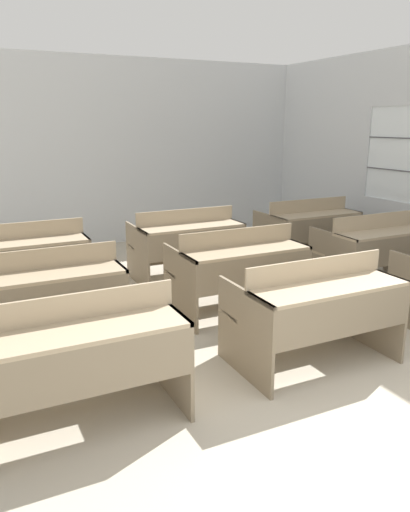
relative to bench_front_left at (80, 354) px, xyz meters
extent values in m
cube|color=silver|center=(1.83, 4.98, 1.00)|extent=(6.43, 0.06, 2.97)
cube|color=silver|center=(5.02, 3.84, 1.04)|extent=(0.06, 2.22, 1.31)
cube|color=white|center=(5.02, 2.04, 1.04)|extent=(0.02, 1.37, 1.31)
cube|color=#4C4C51|center=(5.00, 2.04, 0.82)|extent=(0.02, 1.37, 0.02)
cube|color=#4C4C51|center=(5.00, 2.04, 1.26)|extent=(0.02, 1.37, 0.02)
cube|color=#83735C|center=(0.65, 0.04, -0.13)|extent=(0.03, 0.83, 0.72)
cube|color=tan|center=(0.00, -0.17, 0.22)|extent=(1.33, 0.40, 0.03)
cube|color=#83735C|center=(0.00, -0.36, 0.04)|extent=(1.27, 0.02, 0.33)
cube|color=tan|center=(0.00, 0.02, 0.33)|extent=(1.33, 0.02, 0.18)
cube|color=tan|center=(0.00, 0.30, -0.06)|extent=(1.33, 0.32, 0.03)
cube|color=#83735C|center=(0.00, 0.30, -0.33)|extent=(1.27, 0.04, 0.04)
cube|color=#7E6F58|center=(1.29, 0.05, -0.13)|extent=(0.03, 0.83, 0.72)
cube|color=#7E6F58|center=(2.59, 0.05, -0.13)|extent=(0.03, 0.83, 0.72)
cube|color=tan|center=(1.94, -0.17, 0.22)|extent=(1.33, 0.40, 0.03)
cube|color=#7E6F58|center=(1.94, -0.36, 0.04)|extent=(1.27, 0.02, 0.33)
cube|color=tan|center=(1.94, 0.02, 0.33)|extent=(1.33, 0.02, 0.18)
cube|color=tan|center=(1.94, 0.30, -0.06)|extent=(1.33, 0.32, 0.03)
cube|color=#7E6F58|center=(1.94, 0.30, -0.33)|extent=(1.27, 0.04, 0.04)
cube|color=#7C6D56|center=(0.63, 1.36, -0.13)|extent=(0.03, 0.83, 0.72)
cube|color=tan|center=(-0.01, 1.14, 0.22)|extent=(1.33, 0.40, 0.03)
cube|color=#7C6D56|center=(-0.01, 0.96, 0.04)|extent=(1.27, 0.02, 0.33)
cube|color=tan|center=(-0.01, 1.33, 0.33)|extent=(1.33, 0.02, 0.18)
cube|color=tan|center=(-0.01, 1.61, -0.06)|extent=(1.33, 0.32, 0.03)
cube|color=#7C6D56|center=(-0.01, 1.61, -0.33)|extent=(1.27, 0.04, 0.04)
cube|color=#786952|center=(1.29, 1.34, -0.13)|extent=(0.03, 0.83, 0.72)
cube|color=#786952|center=(2.59, 1.34, -0.13)|extent=(0.03, 0.83, 0.72)
cube|color=tan|center=(1.94, 1.13, 0.22)|extent=(1.33, 0.40, 0.03)
cube|color=#786952|center=(1.94, 0.94, 0.04)|extent=(1.27, 0.02, 0.33)
cube|color=tan|center=(1.94, 1.32, 0.33)|extent=(1.33, 0.02, 0.18)
cube|color=tan|center=(1.94, 1.59, -0.06)|extent=(1.33, 0.32, 0.03)
cube|color=#786952|center=(1.94, 1.59, -0.33)|extent=(1.27, 0.04, 0.04)
cube|color=#81725B|center=(3.23, 1.36, -0.13)|extent=(0.03, 0.83, 0.72)
cube|color=#81725B|center=(4.53, 1.36, -0.13)|extent=(0.03, 0.83, 0.72)
cube|color=tan|center=(3.88, 1.15, 0.22)|extent=(1.33, 0.40, 0.03)
cube|color=#81725B|center=(3.88, 0.96, 0.04)|extent=(1.27, 0.02, 0.33)
cube|color=tan|center=(3.88, 1.33, 0.33)|extent=(1.33, 0.02, 0.18)
cube|color=tan|center=(3.88, 1.61, -0.06)|extent=(1.33, 0.32, 0.03)
cube|color=#81725B|center=(3.88, 1.61, -0.33)|extent=(1.27, 0.04, 0.04)
cube|color=#81715A|center=(0.62, 2.67, -0.13)|extent=(0.03, 0.83, 0.72)
cube|color=tan|center=(-0.03, 2.46, 0.22)|extent=(1.33, 0.40, 0.03)
cube|color=#81715A|center=(-0.03, 2.27, 0.04)|extent=(1.27, 0.02, 0.33)
cube|color=tan|center=(-0.03, 2.65, 0.33)|extent=(1.33, 0.02, 0.18)
cube|color=tan|center=(-0.03, 2.92, -0.06)|extent=(1.33, 0.32, 0.03)
cube|color=#81715A|center=(-0.03, 2.92, -0.33)|extent=(1.27, 0.04, 0.04)
cube|color=#82725B|center=(1.29, 2.67, -0.13)|extent=(0.03, 0.83, 0.72)
cube|color=#82725B|center=(2.59, 2.67, -0.13)|extent=(0.03, 0.83, 0.72)
cube|color=tan|center=(1.94, 2.46, 0.22)|extent=(1.33, 0.40, 0.03)
cube|color=#82725B|center=(1.94, 2.27, 0.04)|extent=(1.27, 0.02, 0.33)
cube|color=tan|center=(1.94, 2.65, 0.33)|extent=(1.33, 0.02, 0.18)
cube|color=tan|center=(1.94, 2.92, -0.06)|extent=(1.33, 0.32, 0.03)
cube|color=#82725B|center=(1.94, 2.92, -0.33)|extent=(1.27, 0.04, 0.04)
cube|color=#7F6F58|center=(3.22, 2.67, -0.13)|extent=(0.03, 0.83, 0.72)
cube|color=#7F6F58|center=(4.52, 2.67, -0.13)|extent=(0.03, 0.83, 0.72)
cube|color=tan|center=(3.87, 2.46, 0.22)|extent=(1.33, 0.40, 0.03)
cube|color=#7F6F58|center=(3.87, 2.27, 0.04)|extent=(1.27, 0.02, 0.33)
cube|color=tan|center=(3.87, 2.65, 0.33)|extent=(1.33, 0.02, 0.18)
cube|color=tan|center=(3.87, 2.93, -0.06)|extent=(1.33, 0.32, 0.03)
cube|color=#7F6F58|center=(3.87, 2.93, -0.33)|extent=(1.27, 0.04, 0.04)
cylinder|color=#33477A|center=(4.77, 3.27, -0.34)|extent=(0.23, 0.23, 0.29)
camera|label=1|loc=(-0.58, -3.06, 1.48)|focal=35.00mm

